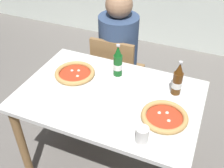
% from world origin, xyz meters
% --- Properties ---
extents(ground_plane, '(8.00, 8.00, 0.00)m').
position_xyz_m(ground_plane, '(0.00, 0.00, 0.00)').
color(ground_plane, slate).
extents(dining_table_main, '(1.20, 0.80, 0.75)m').
position_xyz_m(dining_table_main, '(0.00, 0.00, 0.64)').
color(dining_table_main, silver).
rests_on(dining_table_main, ground_plane).
extents(chair_behind_table, '(0.41, 0.41, 0.85)m').
position_xyz_m(chair_behind_table, '(-0.19, 0.61, 0.48)').
color(chair_behind_table, olive).
rests_on(chair_behind_table, ground_plane).
extents(diner_seated, '(0.34, 0.34, 1.21)m').
position_xyz_m(diner_seated, '(-0.20, 0.66, 0.58)').
color(diner_seated, '#2D3342').
rests_on(diner_seated, ground_plane).
extents(pizza_margherita_near, '(0.31, 0.31, 0.04)m').
position_xyz_m(pizza_margherita_near, '(-0.31, 0.09, 0.77)').
color(pizza_margherita_near, white).
rests_on(pizza_margherita_near, dining_table_main).
extents(pizza_marinara_far, '(0.30, 0.30, 0.04)m').
position_xyz_m(pizza_marinara_far, '(0.39, -0.09, 0.77)').
color(pizza_marinara_far, white).
rests_on(pizza_marinara_far, dining_table_main).
extents(beer_bottle_left, '(0.07, 0.07, 0.25)m').
position_xyz_m(beer_bottle_left, '(-0.03, 0.23, 0.85)').
color(beer_bottle_left, '#14591E').
rests_on(beer_bottle_left, dining_table_main).
extents(beer_bottle_center, '(0.07, 0.07, 0.25)m').
position_xyz_m(beer_bottle_center, '(0.40, 0.18, 0.85)').
color(beer_bottle_center, '#512D0F').
rests_on(beer_bottle_center, dining_table_main).
extents(napkin_with_cutlery, '(0.23, 0.23, 0.01)m').
position_xyz_m(napkin_with_cutlery, '(0.13, -0.23, 0.75)').
color(napkin_with_cutlery, white).
rests_on(napkin_with_cutlery, dining_table_main).
extents(paper_cup, '(0.07, 0.07, 0.09)m').
position_xyz_m(paper_cup, '(0.32, -0.30, 0.80)').
color(paper_cup, white).
rests_on(paper_cup, dining_table_main).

